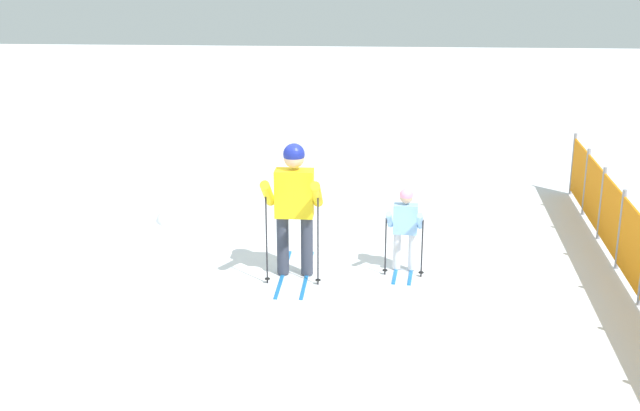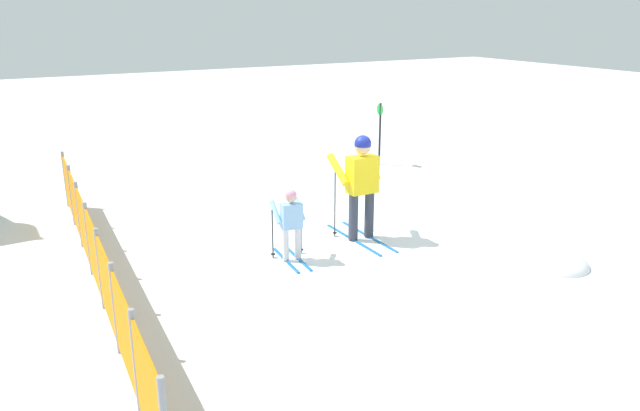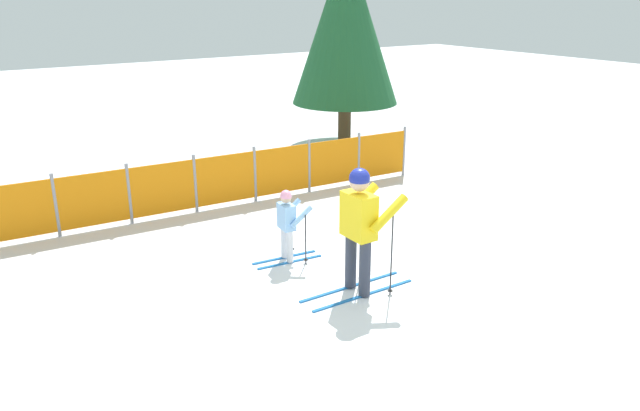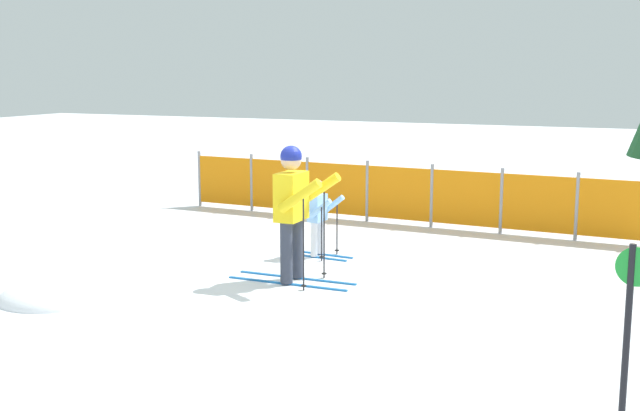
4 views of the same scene
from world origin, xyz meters
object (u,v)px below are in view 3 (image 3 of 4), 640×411
safety_fence (226,179)px  conifer_far (346,21)px  skier_adult (360,219)px  skier_child (288,220)px

safety_fence → conifer_far: conifer_far is taller
skier_adult → safety_fence: 4.29m
skier_child → safety_fence: skier_child is taller
skier_adult → conifer_far: (5.00, 7.31, 2.13)m
safety_fence → skier_child: bearing=-96.4°
skier_child → skier_adult: bearing=-73.7°
conifer_far → safety_fence: bearing=-148.4°
skier_child → conifer_far: size_ratio=0.22×
skier_child → conifer_far: conifer_far is taller
skier_adult → conifer_far: bearing=55.4°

